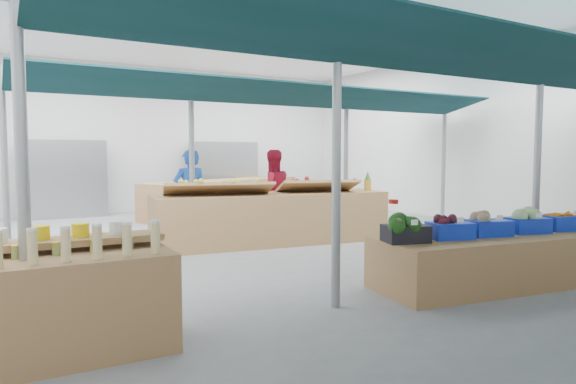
# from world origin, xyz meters

# --- Properties ---
(floor) EXTENTS (13.00, 13.00, 0.00)m
(floor) POSITION_xyz_m (0.00, 0.00, 0.00)
(floor) COLOR slate
(floor) RESTS_ON ground
(hall) EXTENTS (13.00, 13.00, 13.00)m
(hall) POSITION_xyz_m (0.00, 1.44, 2.65)
(hall) COLOR silver
(hall) RESTS_ON ground
(pole_grid) EXTENTS (10.00, 4.60, 3.00)m
(pole_grid) POSITION_xyz_m (0.75, -1.75, 1.81)
(pole_grid) COLOR gray
(pole_grid) RESTS_ON floor
(awnings) EXTENTS (9.50, 7.08, 0.30)m
(awnings) POSITION_xyz_m (0.75, -1.75, 2.78)
(awnings) COLOR #0A2C2D
(awnings) RESTS_ON pole_grid
(back_shelving_left) EXTENTS (2.00, 0.50, 2.00)m
(back_shelving_left) POSITION_xyz_m (-2.50, 6.00, 1.00)
(back_shelving_left) COLOR #B23F33
(back_shelving_left) RESTS_ON floor
(back_shelving_right) EXTENTS (2.00, 0.50, 2.00)m
(back_shelving_right) POSITION_xyz_m (2.00, 6.00, 1.00)
(back_shelving_right) COLOR #B23F33
(back_shelving_right) RESTS_ON floor
(bottle_shelf) EXTENTS (1.91, 1.18, 1.12)m
(bottle_shelf) POSITION_xyz_m (-3.81, -3.93, 0.46)
(bottle_shelf) COLOR olive
(bottle_shelf) RESTS_ON floor
(veg_counter) EXTENTS (3.43, 1.59, 0.64)m
(veg_counter) POSITION_xyz_m (1.37, -4.27, 0.32)
(veg_counter) COLOR olive
(veg_counter) RESTS_ON floor
(fruit_counter) EXTENTS (4.49, 1.61, 0.94)m
(fruit_counter) POSITION_xyz_m (0.31, -0.17, 0.47)
(fruit_counter) COLOR olive
(fruit_counter) RESTS_ON floor
(far_counter) EXTENTS (5.26, 3.13, 0.95)m
(far_counter) POSITION_xyz_m (1.44, 4.62, 0.48)
(far_counter) COLOR olive
(far_counter) RESTS_ON floor
(vendor_left) EXTENTS (0.69, 0.50, 1.76)m
(vendor_left) POSITION_xyz_m (-0.89, 0.93, 0.88)
(vendor_left) COLOR #1A4CAE
(vendor_left) RESTS_ON floor
(vendor_right) EXTENTS (0.93, 0.77, 1.76)m
(vendor_right) POSITION_xyz_m (0.91, 0.93, 0.88)
(vendor_right) COLOR #A3142B
(vendor_right) RESTS_ON floor
(crate_broccoli) EXTENTS (0.58, 0.48, 0.35)m
(crate_broccoli) POSITION_xyz_m (-0.04, -4.06, 0.80)
(crate_broccoli) COLOR black
(crate_broccoli) RESTS_ON veg_counter
(crate_beets) EXTENTS (0.58, 0.48, 0.29)m
(crate_beets) POSITION_xyz_m (0.60, -4.15, 0.78)
(crate_beets) COLOR #102CB6
(crate_beets) RESTS_ON veg_counter
(crate_celeriac) EXTENTS (0.58, 0.48, 0.31)m
(crate_celeriac) POSITION_xyz_m (1.19, -4.24, 0.79)
(crate_celeriac) COLOR #102CB6
(crate_celeriac) RESTS_ON veg_counter
(crate_cabbage) EXTENTS (0.58, 0.48, 0.35)m
(crate_cabbage) POSITION_xyz_m (1.82, -4.34, 0.80)
(crate_cabbage) COLOR #102CB6
(crate_cabbage) RESTS_ON veg_counter
(crate_carrots) EXTENTS (0.58, 0.48, 0.29)m
(crate_carrots) POSITION_xyz_m (2.46, -4.44, 0.75)
(crate_carrots) COLOR #102CB6
(crate_carrots) RESTS_ON veg_counter
(sparrow) EXTENTS (0.12, 0.09, 0.11)m
(sparrow) POSITION_xyz_m (-0.20, -4.15, 0.89)
(sparrow) COLOR brown
(sparrow) RESTS_ON crate_broccoli
(pole_ribbon) EXTENTS (0.12, 0.12, 0.28)m
(pole_ribbon) POSITION_xyz_m (-0.03, -3.84, 1.08)
(pole_ribbon) COLOR red
(pole_ribbon) RESTS_ON pole_grid
(apple_heap_yellow) EXTENTS (2.02, 1.17, 0.27)m
(apple_heap_yellow) POSITION_xyz_m (-0.74, -0.13, 1.11)
(apple_heap_yellow) COLOR #997247
(apple_heap_yellow) RESTS_ON fruit_counter
(apple_heap_red) EXTENTS (1.63, 1.07, 0.27)m
(apple_heap_red) POSITION_xyz_m (1.18, -0.39, 1.11)
(apple_heap_red) COLOR #997247
(apple_heap_red) RESTS_ON fruit_counter
(pineapple) EXTENTS (0.14, 0.14, 0.39)m
(pineapple) POSITION_xyz_m (2.27, -0.53, 1.12)
(pineapple) COLOR #8C6019
(pineapple) RESTS_ON fruit_counter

